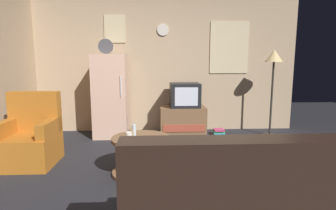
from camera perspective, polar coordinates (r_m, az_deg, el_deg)
The scene contains 13 objects.
ground_plane at distance 3.21m, azimuth 1.22°, elevation -15.92°, with size 12.00×12.00×0.00m, color #232328.
wall_with_art at distance 5.36m, azimuth -0.51°, elevation 8.64°, with size 5.20×0.12×2.63m.
fridge at distance 5.01m, azimuth -12.08°, elevation 1.93°, with size 0.60×0.62×1.77m.
tv_stand at distance 5.06m, azimuth 3.13°, elevation -3.39°, with size 0.84×0.53×0.54m.
crt_tv at distance 4.98m, azimuth 3.61°, elevation 2.15°, with size 0.54×0.51×0.44m.
standing_lamp at distance 5.24m, azimuth 21.66°, elevation 8.42°, with size 0.32×0.32×1.59m.
coffee_table at distance 3.34m, azimuth -5.70°, elevation -10.67°, with size 0.72×0.72×0.46m.
wine_glass at distance 3.30m, azimuth -7.29°, elevation -5.42°, with size 0.05×0.05×0.15m, color silver.
mug_ceramic_white at distance 3.18m, azimuth -8.37°, elevation -6.52°, with size 0.08×0.08×0.09m, color silver.
mug_ceramic_tan at distance 3.31m, azimuth -7.60°, elevation -5.89°, with size 0.08×0.08×0.09m, color tan.
remote_control at distance 3.22m, azimuth -7.02°, elevation -6.96°, with size 0.15×0.04×0.02m, color black.
armchair at distance 4.07m, azimuth -27.33°, elevation -6.46°, with size 0.68×0.68×0.96m.
book_stack at distance 5.17m, azimuth 10.79°, elevation -5.67°, with size 0.21×0.18×0.11m.
Camera 1 is at (-0.21, -2.91, 1.35)m, focal length 28.54 mm.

